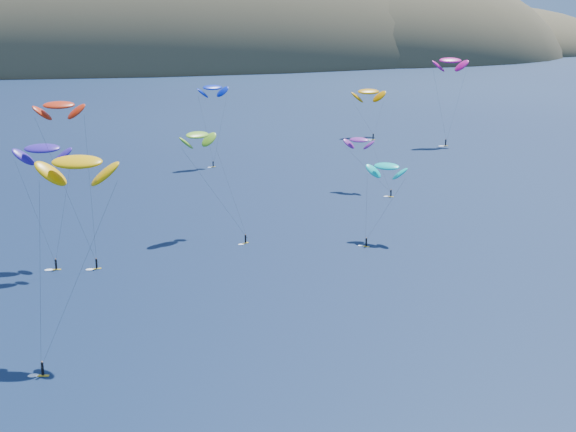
{
  "coord_description": "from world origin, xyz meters",
  "views": [
    {
      "loc": [
        -18.19,
        -39.0,
        42.48
      ],
      "look_at": [
        11.26,
        80.0,
        9.0
      ],
      "focal_mm": 50.0,
      "sensor_mm": 36.0,
      "label": 1
    }
  ],
  "objects": [
    {
      "name": "island",
      "position": [
        39.4,
        562.36,
        -10.74
      ],
      "size": [
        730.0,
        300.0,
        210.0
      ],
      "color": "#3D3526",
      "rests_on": "ground"
    },
    {
      "name": "kitesurfer_2",
      "position": [
        -20.14,
        60.16,
        23.11
      ],
      "size": [
        11.29,
        13.73,
        25.84
      ],
      "rotation": [
        0.0,
        0.0,
        -0.27
      ],
      "color": "gold",
      "rests_on": "ground"
    },
    {
      "name": "kitesurfer_3",
      "position": [
        0.61,
        105.78,
        18.18
      ],
      "size": [
        11.61,
        14.03,
        20.37
      ],
      "rotation": [
        0.0,
        0.0,
        0.54
      ],
      "color": "gold",
      "rests_on": "ground"
    },
    {
      "name": "kitesurfer_4",
      "position": [
        12.94,
        168.09,
        19.99
      ],
      "size": [
        9.09,
        8.13,
        22.34
      ],
      "rotation": [
        0.0,
        0.0,
        0.31
      ],
      "color": "gold",
      "rests_on": "ground"
    },
    {
      "name": "kitesurfer_5",
      "position": [
        33.22,
        94.48,
        13.01
      ],
      "size": [
        10.08,
        10.1,
        15.11
      ],
      "rotation": [
        0.0,
        0.0,
        -0.73
      ],
      "color": "gold",
      "rests_on": "ground"
    },
    {
      "name": "kitesurfer_6",
      "position": [
        40.65,
        131.59,
        11.27
      ],
      "size": [
        8.77,
        13.36,
        13.21
      ],
      "rotation": [
        0.0,
        0.0,
        -0.6
      ],
      "color": "gold",
      "rests_on": "ground"
    },
    {
      "name": "kitesurfer_8",
      "position": [
        86.34,
        183.13,
        24.49
      ],
      "size": [
        10.81,
        8.74,
        27.53
      ],
      "rotation": [
        0.0,
        0.0,
        -0.01
      ],
      "color": "gold",
      "rests_on": "ground"
    },
    {
      "name": "kitesurfer_9",
      "position": [
        -22.95,
        93.29,
        25.92
      ],
      "size": [
        8.88,
        7.94,
        28.12
      ],
      "rotation": [
        0.0,
        0.0,
        0.1
      ],
      "color": "gold",
      "rests_on": "ground"
    },
    {
      "name": "kitesurfer_10",
      "position": [
        -26.19,
        95.93,
        18.66
      ],
      "size": [
        9.37,
        9.97,
        21.19
      ],
      "rotation": [
        0.0,
        0.0,
        -0.12
      ],
      "color": "gold",
      "rests_on": "ground"
    },
    {
      "name": "kitesurfer_11",
      "position": [
        67.51,
        201.46,
        13.81
      ],
      "size": [
        11.48,
        12.65,
        16.92
      ],
      "rotation": [
        0.0,
        0.0,
        0.09
      ],
      "color": "gold",
      "rests_on": "ground"
    }
  ]
}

